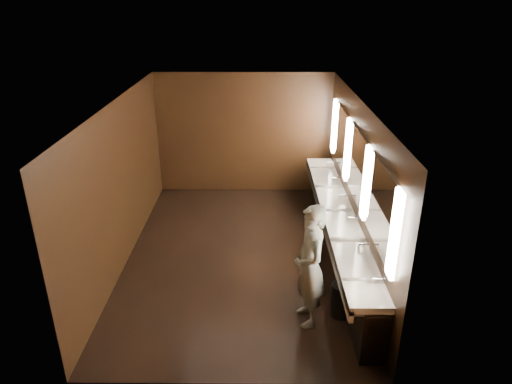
# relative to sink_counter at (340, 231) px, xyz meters

# --- Properties ---
(floor) EXTENTS (6.00, 6.00, 0.00)m
(floor) POSITION_rel_sink_counter_xyz_m (-1.79, -0.00, -0.50)
(floor) COLOR black
(floor) RESTS_ON ground
(ceiling) EXTENTS (4.00, 6.00, 0.02)m
(ceiling) POSITION_rel_sink_counter_xyz_m (-1.79, -0.00, 2.30)
(ceiling) COLOR #2D2D2B
(ceiling) RESTS_ON wall_back
(wall_back) EXTENTS (4.00, 0.02, 2.80)m
(wall_back) POSITION_rel_sink_counter_xyz_m (-1.79, 3.00, 0.90)
(wall_back) COLOR black
(wall_back) RESTS_ON floor
(wall_front) EXTENTS (4.00, 0.02, 2.80)m
(wall_front) POSITION_rel_sink_counter_xyz_m (-1.79, -3.00, 0.90)
(wall_front) COLOR black
(wall_front) RESTS_ON floor
(wall_left) EXTENTS (0.02, 6.00, 2.80)m
(wall_left) POSITION_rel_sink_counter_xyz_m (-3.79, -0.00, 0.90)
(wall_left) COLOR black
(wall_left) RESTS_ON floor
(wall_right) EXTENTS (0.02, 6.00, 2.80)m
(wall_right) POSITION_rel_sink_counter_xyz_m (0.21, -0.00, 0.90)
(wall_right) COLOR black
(wall_right) RESTS_ON floor
(sink_counter) EXTENTS (0.55, 5.40, 1.01)m
(sink_counter) POSITION_rel_sink_counter_xyz_m (0.00, 0.00, 0.00)
(sink_counter) COLOR black
(sink_counter) RESTS_ON floor
(mirror_band) EXTENTS (0.06, 5.03, 1.15)m
(mirror_band) POSITION_rel_sink_counter_xyz_m (0.19, -0.00, 1.25)
(mirror_band) COLOR #FFE9CF
(mirror_band) RESTS_ON wall_right
(person) EXTENTS (0.55, 0.73, 1.83)m
(person) POSITION_rel_sink_counter_xyz_m (-0.73, -1.79, 0.42)
(person) COLOR #8EBBD4
(person) RESTS_ON floor
(trash_bin) EXTENTS (0.43, 0.43, 0.52)m
(trash_bin) POSITION_rel_sink_counter_xyz_m (-0.22, -1.66, -0.24)
(trash_bin) COLOR black
(trash_bin) RESTS_ON floor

